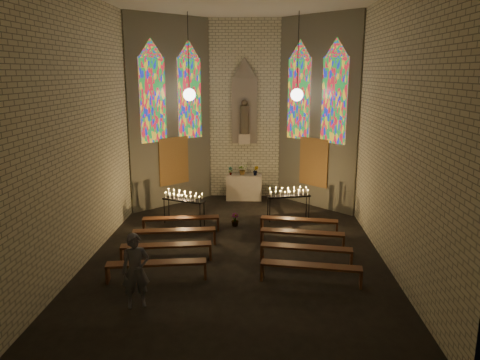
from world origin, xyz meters
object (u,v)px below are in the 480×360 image
(votive_stand_left, at_px, (184,198))
(aisle_flower_pot, at_px, (235,220))
(visitor, at_px, (136,271))
(altar, at_px, (244,187))
(votive_stand_right, at_px, (289,194))

(votive_stand_left, bearing_deg, aisle_flower_pot, 18.16)
(votive_stand_left, relative_size, visitor, 0.90)
(altar, bearing_deg, visitor, -102.89)
(altar, distance_m, votive_stand_left, 3.76)
(altar, distance_m, aisle_flower_pot, 3.35)
(altar, relative_size, votive_stand_right, 0.92)
(altar, bearing_deg, votive_stand_right, -57.98)
(aisle_flower_pot, distance_m, votive_stand_left, 1.85)
(aisle_flower_pot, xyz_separation_m, visitor, (-1.84, -5.50, 0.61))
(votive_stand_left, xyz_separation_m, votive_stand_right, (3.51, 0.64, 0.01))
(altar, height_order, votive_stand_left, votive_stand_left)
(aisle_flower_pot, height_order, votive_stand_right, votive_stand_right)
(votive_stand_left, xyz_separation_m, visitor, (-0.13, -5.61, -0.10))
(votive_stand_left, distance_m, visitor, 5.61)
(altar, bearing_deg, aisle_flower_pot, -93.06)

